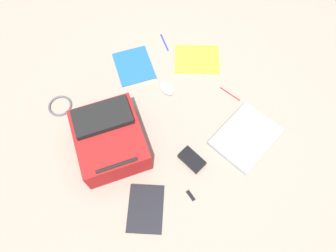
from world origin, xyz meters
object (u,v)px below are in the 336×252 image
(backpack, at_px, (110,138))
(usb_stick, at_px, (191,195))
(computer_mouse, at_px, (167,88))
(laptop, at_px, (245,137))
(pen_blue, at_px, (164,42))
(cable_coil, at_px, (60,106))
(book_manual, at_px, (146,209))
(book_comic, at_px, (197,60))
(power_brick, at_px, (192,160))
(book_red, at_px, (134,67))
(pen_black, at_px, (230,94))

(backpack, distance_m, usb_stick, 0.50)
(computer_mouse, relative_size, usb_stick, 1.78)
(backpack, bearing_deg, laptop, 149.89)
(computer_mouse, xyz_separation_m, pen_blue, (-0.19, -0.31, -0.02))
(backpack, distance_m, cable_coil, 0.41)
(book_manual, bearing_deg, backpack, -94.23)
(book_comic, bearing_deg, power_brick, 51.70)
(book_red, distance_m, book_manual, 0.85)
(book_manual, relative_size, pen_black, 2.05)
(laptop, distance_m, usb_stick, 0.44)
(book_comic, height_order, pen_blue, book_comic)
(cable_coil, relative_size, usb_stick, 2.30)
(book_manual, height_order, pen_blue, book_manual)
(cable_coil, height_order, power_brick, power_brick)
(cable_coil, relative_size, pen_black, 0.95)
(book_manual, xyz_separation_m, pen_black, (-0.76, -0.29, -0.00))
(computer_mouse, bearing_deg, backpack, 14.33)
(book_manual, height_order, cable_coil, book_manual)
(pen_blue, bearing_deg, computer_mouse, 58.86)
(book_comic, bearing_deg, book_manual, 38.81)
(book_red, distance_m, cable_coil, 0.49)
(pen_blue, bearing_deg, usb_stick, 64.29)
(book_comic, distance_m, cable_coil, 0.86)
(laptop, distance_m, book_red, 0.78)
(book_comic, distance_m, computer_mouse, 0.28)
(power_brick, bearing_deg, laptop, 170.49)
(power_brick, bearing_deg, cable_coil, -57.46)
(computer_mouse, xyz_separation_m, pen_black, (-0.29, 0.23, -0.02))
(book_red, height_order, computer_mouse, computer_mouse)
(backpack, xyz_separation_m, power_brick, (-0.30, 0.31, -0.07))
(backpack, xyz_separation_m, computer_mouse, (-0.44, -0.13, -0.07))
(usb_stick, bearing_deg, cable_coil, -68.63)
(book_manual, relative_size, cable_coil, 2.15)
(book_comic, xyz_separation_m, computer_mouse, (0.27, 0.08, 0.01))
(power_brick, xyz_separation_m, pen_blue, (-0.32, -0.75, -0.01))
(book_red, height_order, pen_blue, book_red)
(book_red, distance_m, book_comic, 0.39)
(book_manual, distance_m, book_comic, 0.95)
(laptop, distance_m, pen_black, 0.29)
(book_manual, height_order, computer_mouse, computer_mouse)
(backpack, bearing_deg, book_manual, 85.77)
(backpack, relative_size, computer_mouse, 4.34)
(laptop, height_order, usb_stick, laptop)
(usb_stick, bearing_deg, book_red, -101.35)
(book_red, relative_size, book_manual, 1.06)
(book_manual, bearing_deg, pen_black, -159.02)
(backpack, height_order, book_red, backpack)
(backpack, height_order, pen_blue, backpack)
(power_brick, bearing_deg, backpack, -45.30)
(book_red, xyz_separation_m, book_manual, (0.39, 0.76, -0.00))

